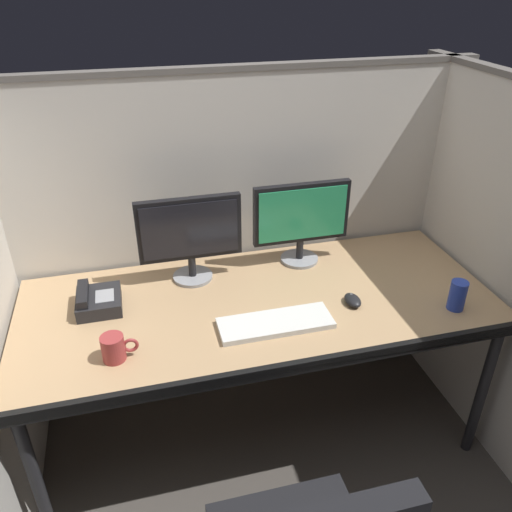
{
  "coord_description": "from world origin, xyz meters",
  "views": [
    {
      "loc": [
        -0.44,
        -1.35,
        1.93
      ],
      "look_at": [
        0.0,
        0.35,
        0.92
      ],
      "focal_mm": 36.12,
      "sensor_mm": 36.0,
      "label": 1
    }
  ],
  "objects_px": {
    "desk": "(260,312)",
    "soda_can": "(457,295)",
    "coffee_mug": "(114,348)",
    "monitor_left": "(190,234)",
    "desk_phone": "(97,301)",
    "monitor_right": "(301,218)",
    "computer_mouse": "(353,300)",
    "keyboard_main": "(275,323)"
  },
  "relations": [
    {
      "from": "desk",
      "to": "coffee_mug",
      "type": "xyz_separation_m",
      "value": [
        -0.57,
        -0.2,
        0.1
      ]
    },
    {
      "from": "soda_can",
      "to": "desk_phone",
      "type": "relative_size",
      "value": 0.64
    },
    {
      "from": "coffee_mug",
      "to": "computer_mouse",
      "type": "bearing_deg",
      "value": 6.18
    },
    {
      "from": "computer_mouse",
      "to": "soda_can",
      "type": "relative_size",
      "value": 0.79
    },
    {
      "from": "coffee_mug",
      "to": "monitor_left",
      "type": "bearing_deg",
      "value": 53.49
    },
    {
      "from": "soda_can",
      "to": "desk_phone",
      "type": "xyz_separation_m",
      "value": [
        -1.36,
        0.35,
        -0.03
      ]
    },
    {
      "from": "keyboard_main",
      "to": "computer_mouse",
      "type": "height_order",
      "value": "computer_mouse"
    },
    {
      "from": "desk",
      "to": "keyboard_main",
      "type": "height_order",
      "value": "keyboard_main"
    },
    {
      "from": "desk",
      "to": "soda_can",
      "type": "height_order",
      "value": "soda_can"
    },
    {
      "from": "keyboard_main",
      "to": "coffee_mug",
      "type": "relative_size",
      "value": 3.41
    },
    {
      "from": "monitor_left",
      "to": "soda_can",
      "type": "bearing_deg",
      "value": -26.33
    },
    {
      "from": "monitor_right",
      "to": "soda_can",
      "type": "xyz_separation_m",
      "value": [
        0.47,
        -0.51,
        -0.15
      ]
    },
    {
      "from": "keyboard_main",
      "to": "computer_mouse",
      "type": "xyz_separation_m",
      "value": [
        0.34,
        0.06,
        0.01
      ]
    },
    {
      "from": "monitor_right",
      "to": "computer_mouse",
      "type": "height_order",
      "value": "monitor_right"
    },
    {
      "from": "keyboard_main",
      "to": "desk_phone",
      "type": "xyz_separation_m",
      "value": [
        -0.65,
        0.29,
        0.02
      ]
    },
    {
      "from": "soda_can",
      "to": "coffee_mug",
      "type": "xyz_separation_m",
      "value": [
        -1.3,
        0.03,
        -0.01
      ]
    },
    {
      "from": "desk",
      "to": "monitor_left",
      "type": "relative_size",
      "value": 4.42
    },
    {
      "from": "monitor_right",
      "to": "keyboard_main",
      "type": "xyz_separation_m",
      "value": [
        -0.24,
        -0.44,
        -0.2
      ]
    },
    {
      "from": "computer_mouse",
      "to": "desk_phone",
      "type": "bearing_deg",
      "value": 167.07
    },
    {
      "from": "monitor_left",
      "to": "desk_phone",
      "type": "height_order",
      "value": "monitor_left"
    },
    {
      "from": "desk_phone",
      "to": "keyboard_main",
      "type": "bearing_deg",
      "value": -23.84
    },
    {
      "from": "keyboard_main",
      "to": "desk_phone",
      "type": "height_order",
      "value": "desk_phone"
    },
    {
      "from": "monitor_right",
      "to": "desk_phone",
      "type": "height_order",
      "value": "monitor_right"
    },
    {
      "from": "monitor_right",
      "to": "keyboard_main",
      "type": "relative_size",
      "value": 1.0
    },
    {
      "from": "keyboard_main",
      "to": "coffee_mug",
      "type": "height_order",
      "value": "coffee_mug"
    },
    {
      "from": "coffee_mug",
      "to": "desk",
      "type": "bearing_deg",
      "value": 19.58
    },
    {
      "from": "monitor_right",
      "to": "soda_can",
      "type": "distance_m",
      "value": 0.71
    },
    {
      "from": "keyboard_main",
      "to": "computer_mouse",
      "type": "bearing_deg",
      "value": 9.99
    },
    {
      "from": "monitor_left",
      "to": "soda_can",
      "type": "distance_m",
      "value": 1.09
    },
    {
      "from": "monitor_left",
      "to": "keyboard_main",
      "type": "bearing_deg",
      "value": -58.51
    },
    {
      "from": "monitor_left",
      "to": "keyboard_main",
      "type": "distance_m",
      "value": 0.52
    },
    {
      "from": "soda_can",
      "to": "desk_phone",
      "type": "distance_m",
      "value": 1.41
    },
    {
      "from": "soda_can",
      "to": "coffee_mug",
      "type": "relative_size",
      "value": 0.97
    },
    {
      "from": "monitor_right",
      "to": "computer_mouse",
      "type": "bearing_deg",
      "value": -75.86
    },
    {
      "from": "monitor_right",
      "to": "coffee_mug",
      "type": "distance_m",
      "value": 0.97
    },
    {
      "from": "monitor_left",
      "to": "desk_phone",
      "type": "xyz_separation_m",
      "value": [
        -0.39,
        -0.13,
        -0.18
      ]
    },
    {
      "from": "monitor_left",
      "to": "desk",
      "type": "bearing_deg",
      "value": -46.86
    },
    {
      "from": "monitor_left",
      "to": "coffee_mug",
      "type": "height_order",
      "value": "monitor_left"
    },
    {
      "from": "coffee_mug",
      "to": "keyboard_main",
      "type": "bearing_deg",
      "value": 3.96
    },
    {
      "from": "monitor_left",
      "to": "computer_mouse",
      "type": "height_order",
      "value": "monitor_left"
    },
    {
      "from": "monitor_left",
      "to": "computer_mouse",
      "type": "xyz_separation_m",
      "value": [
        0.59,
        -0.35,
        -0.2
      ]
    },
    {
      "from": "desk",
      "to": "soda_can",
      "type": "distance_m",
      "value": 0.78
    }
  ]
}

